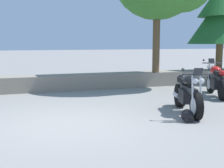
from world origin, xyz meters
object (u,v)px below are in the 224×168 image
at_px(motorcycle_black_centre, 188,93).
at_px(rider_helmet, 187,116).
at_px(motorcycle_red_far_right, 217,81).
at_px(pine_tree_mid_right, 221,14).

bearing_deg(motorcycle_black_centre, rider_helmet, -123.05).
distance_m(motorcycle_black_centre, rider_helmet, 0.96).
xyz_separation_m(motorcycle_red_far_right, rider_helmet, (-2.73, -2.53, -0.35)).
bearing_deg(rider_helmet, motorcycle_red_far_right, 42.89).
distance_m(motorcycle_red_far_right, rider_helmet, 3.74).
distance_m(motorcycle_black_centre, pine_tree_mid_right, 7.26).
height_order(motorcycle_black_centre, rider_helmet, motorcycle_black_centre).
bearing_deg(motorcycle_black_centre, pine_tree_mid_right, 45.85).
bearing_deg(motorcycle_red_far_right, rider_helmet, -137.11).
relative_size(motorcycle_red_far_right, pine_tree_mid_right, 0.52).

